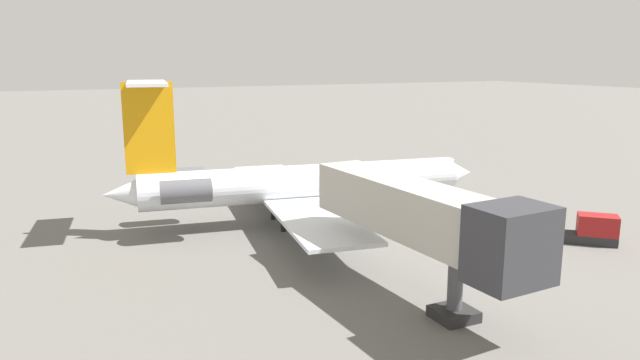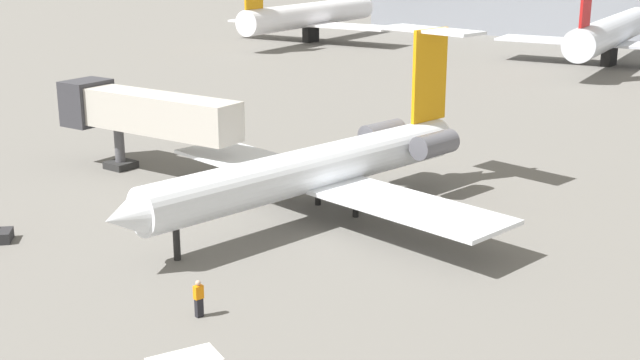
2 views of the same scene
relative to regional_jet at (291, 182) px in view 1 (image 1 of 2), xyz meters
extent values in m
cube|color=#66635E|center=(2.96, -1.84, -3.14)|extent=(400.00, 400.00, 0.10)
cylinder|color=silver|center=(-0.15, -0.98, -0.11)|extent=(6.02, 23.04, 2.55)
cone|color=silver|center=(-2.02, -13.09, -0.11)|extent=(2.73, 2.54, 2.42)
cone|color=silver|center=(1.74, 11.24, -0.11)|extent=(2.54, 2.90, 2.17)
cube|color=silver|center=(6.38, -0.98, -1.08)|extent=(11.92, 6.09, 0.24)
cube|color=silver|center=(-6.38, 1.00, -1.08)|extent=(11.92, 6.09, 0.24)
cylinder|color=#595960|center=(3.29, 7.05, 0.29)|extent=(1.97, 3.39, 1.50)
cylinder|color=#595960|center=(-1.01, 7.71, 0.29)|extent=(1.97, 3.39, 1.50)
cube|color=orange|center=(1.45, 9.36, 4.15)|extent=(0.73, 3.20, 5.96)
cube|color=silver|center=(1.45, 9.36, 7.03)|extent=(7.09, 3.41, 0.20)
cylinder|color=black|center=(-1.60, -10.33, -2.23)|extent=(0.36, 0.36, 1.70)
cylinder|color=black|center=(1.74, 0.75, -2.23)|extent=(0.36, 0.36, 1.70)
cylinder|color=black|center=(-1.43, 1.24, -2.23)|extent=(0.36, 0.36, 1.70)
cube|color=#B7B2A8|center=(-14.27, -0.30, 1.32)|extent=(13.94, 3.37, 2.60)
cube|color=#333338|center=(-20.76, -0.67, 1.32)|extent=(2.58, 3.33, 3.20)
cylinder|color=#4C4C51|center=(-17.72, -0.49, -1.53)|extent=(0.70, 0.70, 3.11)
cube|color=#262626|center=(-17.72, -0.49, -2.84)|extent=(1.80, 1.80, 0.50)
cube|color=black|center=(4.04, -14.38, -2.66)|extent=(0.30, 0.36, 0.85)
cube|color=orange|center=(4.04, -14.38, -1.94)|extent=(0.33, 0.44, 0.60)
sphere|color=tan|center=(4.04, -14.38, -1.52)|extent=(0.24, 0.24, 0.24)
cube|color=#262628|center=(9.23, -19.12, -2.79)|extent=(2.88, 4.23, 0.60)
cube|color=white|center=(8.91, -19.86, -1.84)|extent=(2.24, 2.76, 1.30)
cube|color=#262628|center=(-12.16, -15.24, -2.79)|extent=(3.77, 3.86, 0.60)
cube|color=maroon|center=(-12.71, -15.82, -1.84)|extent=(2.67, 2.70, 1.30)
camera|label=1|loc=(-37.64, 15.88, 8.60)|focal=33.09mm
camera|label=2|loc=(28.23, -37.60, 12.69)|focal=47.02mm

